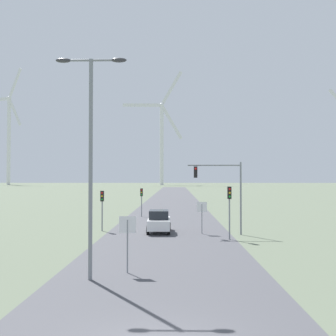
# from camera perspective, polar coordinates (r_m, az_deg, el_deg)

# --- Properties ---
(road_surface) EXTENTS (10.00, 240.00, 0.01)m
(road_surface) POSITION_cam_1_polar(r_m,az_deg,el_deg) (58.47, 0.51, -5.80)
(road_surface) COLOR #47474C
(road_surface) RESTS_ON ground
(streetlamp) EXTENTS (3.21, 0.32, 9.91)m
(streetlamp) POSITION_cam_1_polar(r_m,az_deg,el_deg) (17.93, -11.15, 4.01)
(streetlamp) COLOR gray
(streetlamp) RESTS_ON ground
(stop_sign_near) EXTENTS (0.81, 0.07, 2.69)m
(stop_sign_near) POSITION_cam_1_polar(r_m,az_deg,el_deg) (19.05, -5.90, -9.40)
(stop_sign_near) COLOR gray
(stop_sign_near) RESTS_ON ground
(stop_sign_far) EXTENTS (0.81, 0.07, 2.56)m
(stop_sign_far) POSITION_cam_1_polar(r_m,az_deg,el_deg) (31.89, 4.94, -6.30)
(stop_sign_far) COLOR gray
(stop_sign_far) RESTS_ON ground
(traffic_light_post_near_left) EXTENTS (0.28, 0.34, 3.40)m
(traffic_light_post_near_left) POSITION_cam_1_polar(r_m,az_deg,el_deg) (33.82, -9.54, -4.80)
(traffic_light_post_near_left) COLOR gray
(traffic_light_post_near_left) RESTS_ON ground
(traffic_light_post_near_right) EXTENTS (0.28, 0.34, 3.86)m
(traffic_light_post_near_right) POSITION_cam_1_polar(r_m,az_deg,el_deg) (29.12, 8.91, -4.71)
(traffic_light_post_near_right) COLOR gray
(traffic_light_post_near_right) RESTS_ON ground
(traffic_light_post_mid_left) EXTENTS (0.28, 0.33, 3.25)m
(traffic_light_post_mid_left) POSITION_cam_1_polar(r_m,az_deg,el_deg) (45.36, -3.86, -4.06)
(traffic_light_post_mid_left) COLOR gray
(traffic_light_post_mid_left) RESTS_ON ground
(traffic_light_mast_overhead) EXTENTS (4.28, 0.35, 5.75)m
(traffic_light_mast_overhead) POSITION_cam_1_polar(r_m,az_deg,el_deg) (31.42, 7.83, -2.16)
(traffic_light_mast_overhead) COLOR gray
(traffic_light_mast_overhead) RESTS_ON ground
(car_approaching) EXTENTS (1.88, 4.13, 1.83)m
(car_approaching) POSITION_cam_1_polar(r_m,az_deg,el_deg) (32.66, -1.31, -7.74)
(car_approaching) COLOR white
(car_approaching) RESTS_ON ground
(wind_turbine_far_left) EXTENTS (26.66, 14.19, 69.05)m
(wind_turbine_far_left) POSITION_cam_1_polar(r_m,az_deg,el_deg) (253.99, -22.10, 4.85)
(wind_turbine_far_left) COLOR white
(wind_turbine_far_left) RESTS_ON ground
(wind_turbine_left) EXTENTS (34.49, 2.74, 66.12)m
(wind_turbine_left) POSITION_cam_1_polar(r_m,az_deg,el_deg) (227.30, -0.92, 4.84)
(wind_turbine_left) COLOR white
(wind_turbine_left) RESTS_ON ground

